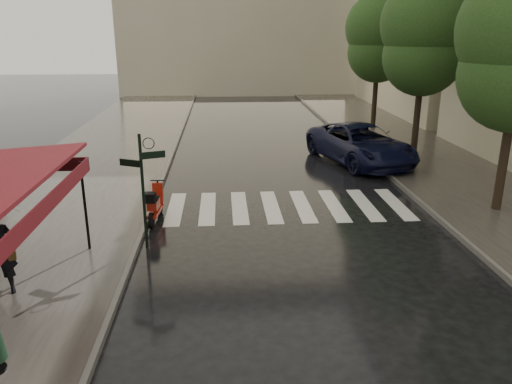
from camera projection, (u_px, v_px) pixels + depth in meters
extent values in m
plane|color=black|center=(184.00, 303.00, 10.66)|extent=(120.00, 120.00, 0.00)
cube|color=#38332D|center=(99.00, 163.00, 21.74)|extent=(6.00, 60.00, 0.12)
cube|color=#38332D|center=(429.00, 157.00, 22.69)|extent=(5.50, 60.00, 0.12)
cube|color=#595651|center=(170.00, 161.00, 21.93)|extent=(0.12, 60.00, 0.16)
cube|color=#595651|center=(368.00, 158.00, 22.51)|extent=(0.12, 60.00, 0.16)
cube|color=silver|center=(176.00, 209.00, 16.31)|extent=(0.50, 3.20, 0.01)
cube|color=silver|center=(208.00, 208.00, 16.38)|extent=(0.50, 3.20, 0.01)
cube|color=silver|center=(240.00, 207.00, 16.45)|extent=(0.50, 3.20, 0.01)
cube|color=silver|center=(271.00, 207.00, 16.51)|extent=(0.50, 3.20, 0.01)
cube|color=silver|center=(303.00, 206.00, 16.58)|extent=(0.50, 3.20, 0.01)
cube|color=silver|center=(334.00, 205.00, 16.65)|extent=(0.50, 3.20, 0.01)
cube|color=silver|center=(365.00, 204.00, 16.72)|extent=(0.50, 3.20, 0.01)
cube|color=silver|center=(395.00, 204.00, 16.79)|extent=(0.50, 3.20, 0.01)
cube|color=#470C0A|center=(41.00, 211.00, 9.30)|extent=(0.04, 7.00, 0.35)
cylinder|color=black|center=(85.00, 206.00, 12.70)|extent=(0.07, 0.07, 2.35)
cylinder|color=black|center=(143.00, 193.00, 12.96)|extent=(0.08, 0.08, 3.10)
cube|color=black|center=(152.00, 155.00, 12.67)|extent=(0.62, 0.26, 0.18)
cube|color=black|center=(130.00, 163.00, 12.69)|extent=(0.56, 0.29, 0.18)
cylinder|color=black|center=(506.00, 144.00, 15.33)|extent=(0.28, 0.28, 4.26)
cylinder|color=black|center=(418.00, 107.00, 21.94)|extent=(0.28, 0.28, 4.48)
sphere|color=#1B3914|center=(423.00, 56.00, 21.27)|extent=(3.40, 3.40, 3.40)
sphere|color=#1B3914|center=(426.00, 22.00, 20.85)|extent=(3.80, 3.80, 3.80)
cylinder|color=black|center=(375.00, 90.00, 28.61)|extent=(0.28, 0.28, 4.37)
sphere|color=#1B3914|center=(378.00, 52.00, 27.96)|extent=(3.40, 3.40, 3.40)
sphere|color=#1B3914|center=(380.00, 27.00, 27.55)|extent=(3.80, 3.80, 3.80)
sphere|color=#1B3914|center=(382.00, 3.00, 27.16)|extent=(2.60, 2.60, 2.60)
cube|color=#473113|center=(11.00, 249.00, 10.66)|extent=(0.28, 0.39, 0.41)
cylinder|color=black|center=(151.00, 221.00, 14.66)|extent=(0.14, 0.48, 0.48)
cylinder|color=black|center=(160.00, 206.00, 15.84)|extent=(0.14, 0.48, 0.48)
cube|color=#9B1B0E|center=(156.00, 210.00, 15.25)|extent=(0.39, 1.31, 0.10)
cube|color=#9B1B0E|center=(153.00, 204.00, 14.92)|extent=(0.34, 0.57, 0.28)
cube|color=#9B1B0E|center=(158.00, 194.00, 15.55)|extent=(0.33, 0.15, 0.74)
cylinder|color=black|center=(158.00, 181.00, 15.52)|extent=(0.46, 0.07, 0.04)
cube|color=black|center=(150.00, 198.00, 14.47)|extent=(0.34, 0.32, 0.28)
imported|color=black|center=(360.00, 144.00, 21.80)|extent=(4.31, 6.54, 1.67)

